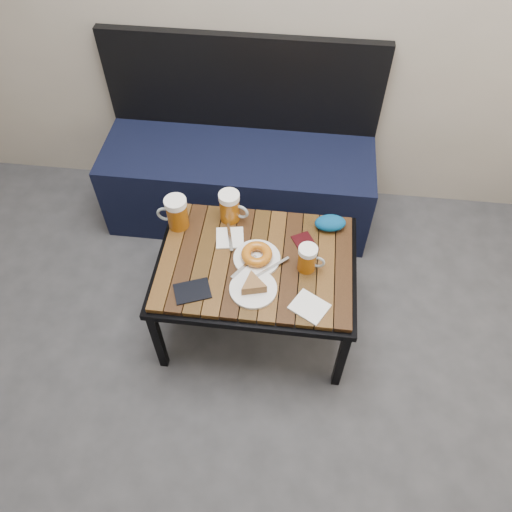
# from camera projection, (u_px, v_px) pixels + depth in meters

# --- Properties ---
(room_shell) EXTENTS (4.00, 4.00, 4.00)m
(room_shell) POSITION_uv_depth(u_px,v_px,m) (95.00, 8.00, 0.76)
(room_shell) COLOR gray
(room_shell) RESTS_ON ground
(bench) EXTENTS (1.40, 0.50, 0.95)m
(bench) POSITION_uv_depth(u_px,v_px,m) (239.00, 175.00, 2.69)
(bench) COLOR black
(bench) RESTS_ON ground
(cafe_table) EXTENTS (0.84, 0.62, 0.47)m
(cafe_table) POSITION_uv_depth(u_px,v_px,m) (256.00, 267.00, 2.11)
(cafe_table) COLOR black
(cafe_table) RESTS_ON ground
(beer_mug_left) EXTENTS (0.14, 0.10, 0.15)m
(beer_mug_left) POSITION_uv_depth(u_px,v_px,m) (176.00, 213.00, 2.14)
(beer_mug_left) COLOR #914B0B
(beer_mug_left) RESTS_ON cafe_table
(beer_mug_centre) EXTENTS (0.14, 0.11, 0.15)m
(beer_mug_centre) POSITION_uv_depth(u_px,v_px,m) (230.00, 207.00, 2.17)
(beer_mug_centre) COLOR #914B0B
(beer_mug_centre) RESTS_ON cafe_table
(beer_mug_right) EXTENTS (0.12, 0.08, 0.12)m
(beer_mug_right) POSITION_uv_depth(u_px,v_px,m) (308.00, 258.00, 2.00)
(beer_mug_right) COLOR #914B0B
(beer_mug_right) RESTS_ON cafe_table
(plate_pie) EXTENTS (0.19, 0.19, 0.05)m
(plate_pie) POSITION_uv_depth(u_px,v_px,m) (253.00, 287.00, 1.97)
(plate_pie) COLOR white
(plate_pie) RESTS_ON cafe_table
(plate_bagel) EXTENTS (0.23, 0.23, 0.05)m
(plate_bagel) POSITION_uv_depth(u_px,v_px,m) (257.00, 256.00, 2.06)
(plate_bagel) COLOR white
(plate_bagel) RESTS_ON cafe_table
(napkin_left) EXTENTS (0.13, 0.15, 0.01)m
(napkin_left) POSITION_uv_depth(u_px,v_px,m) (230.00, 238.00, 2.15)
(napkin_left) COLOR white
(napkin_left) RESTS_ON cafe_table
(napkin_right) EXTENTS (0.17, 0.16, 0.01)m
(napkin_right) POSITION_uv_depth(u_px,v_px,m) (309.00, 307.00, 1.93)
(napkin_right) COLOR white
(napkin_right) RESTS_ON cafe_table
(passport_navy) EXTENTS (0.17, 0.15, 0.01)m
(passport_navy) POSITION_uv_depth(u_px,v_px,m) (192.00, 291.00, 1.97)
(passport_navy) COLOR black
(passport_navy) RESTS_ON cafe_table
(passport_burgundy) EXTENTS (0.13, 0.14, 0.01)m
(passport_burgundy) POSITION_uv_depth(u_px,v_px,m) (305.00, 243.00, 2.13)
(passport_burgundy) COLOR black
(passport_burgundy) RESTS_ON cafe_table
(knit_pouch) EXTENTS (0.15, 0.11, 0.06)m
(knit_pouch) POSITION_uv_depth(u_px,v_px,m) (330.00, 223.00, 2.17)
(knit_pouch) COLOR navy
(knit_pouch) RESTS_ON cafe_table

